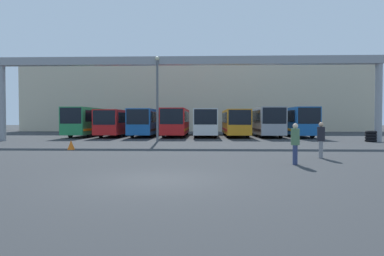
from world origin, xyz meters
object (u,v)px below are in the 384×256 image
object	(u,v)px
bus_slot_5	(235,121)
bus_slot_6	(265,120)
bus_slot_2	(147,121)
bus_slot_4	(205,121)
lamp_post	(157,95)
bus_slot_3	(176,121)
pedestrian_near_right	(295,143)
bus_slot_0	(90,120)
bus_slot_1	(118,121)
tire_stack	(371,136)
pedestrian_mid_right	(321,139)
bus_slot_7	(295,120)
traffic_cone	(71,145)

from	to	relation	value
bus_slot_5	bus_slot_6	xyz separation A→B (m)	(3.41, 0.03, 0.13)
bus_slot_2	bus_slot_4	world-z (taller)	bus_slot_2
bus_slot_4	lamp_post	world-z (taller)	lamp_post
bus_slot_3	lamp_post	size ratio (longest dim) A/B	1.50
bus_slot_3	pedestrian_near_right	size ratio (longest dim) A/B	6.21
bus_slot_0	bus_slot_1	xyz separation A→B (m)	(3.41, -0.28, -0.15)
bus_slot_3	bus_slot_0	bearing A→B (deg)	179.19
lamp_post	tire_stack	bearing A→B (deg)	1.99
bus_slot_0	lamp_post	size ratio (longest dim) A/B	1.54
bus_slot_3	tire_stack	bearing A→B (deg)	-26.79
bus_slot_2	pedestrian_mid_right	distance (m)	25.35
bus_slot_7	traffic_cone	world-z (taller)	bus_slot_7
bus_slot_6	bus_slot_4	bearing A→B (deg)	-178.59
pedestrian_mid_right	bus_slot_5	bearing A→B (deg)	-154.13
tire_stack	pedestrian_mid_right	bearing A→B (deg)	-124.00
bus_slot_6	traffic_cone	xyz separation A→B (m)	(-15.65, -17.34, -1.56)
traffic_cone	lamp_post	world-z (taller)	lamp_post
bus_slot_7	bus_slot_1	bearing A→B (deg)	179.72
bus_slot_5	pedestrian_near_right	distance (m)	24.16
bus_slot_3	bus_slot_7	size ratio (longest dim) A/B	1.04
pedestrian_mid_right	lamp_post	distance (m)	16.23
bus_slot_1	lamp_post	bearing A→B (deg)	-58.10
pedestrian_near_right	traffic_cone	xyz separation A→B (m)	(-12.71, 6.84, -0.65)
bus_slot_4	pedestrian_near_right	world-z (taller)	bus_slot_4
bus_slot_6	tire_stack	bearing A→B (deg)	-48.21
bus_slot_2	bus_slot_7	size ratio (longest dim) A/B	1.02
pedestrian_near_right	bus_slot_3	bearing A→B (deg)	35.61
bus_slot_3	lamp_post	world-z (taller)	lamp_post
bus_slot_0	bus_slot_1	bearing A→B (deg)	-4.62
pedestrian_mid_right	bus_slot_2	bearing A→B (deg)	-130.54
pedestrian_mid_right	lamp_post	world-z (taller)	lamp_post
bus_slot_5	pedestrian_mid_right	size ratio (longest dim) A/B	5.64
bus_slot_7	lamp_post	xyz separation A→B (m)	(-14.50, -9.52, 2.24)
bus_slot_1	tire_stack	world-z (taller)	bus_slot_1
bus_slot_1	pedestrian_near_right	xyz separation A→B (m)	(14.13, -24.44, -0.77)
bus_slot_1	pedestrian_near_right	world-z (taller)	bus_slot_1
bus_slot_1	bus_slot_3	size ratio (longest dim) A/B	0.98
traffic_cone	lamp_post	distance (m)	9.96
bus_slot_1	traffic_cone	distance (m)	17.72
bus_slot_5	bus_slot_7	world-z (taller)	bus_slot_7
bus_slot_2	bus_slot_5	world-z (taller)	bus_slot_2
bus_slot_5	bus_slot_0	bearing A→B (deg)	178.05
bus_slot_3	bus_slot_5	world-z (taller)	bus_slot_3
bus_slot_3	pedestrian_mid_right	distance (m)	23.93
bus_slot_3	lamp_post	distance (m)	10.05
pedestrian_near_right	traffic_cone	size ratio (longest dim) A/B	2.93
bus_slot_7	tire_stack	world-z (taller)	bus_slot_7
bus_slot_3	traffic_cone	xyz separation A→B (m)	(-5.41, -17.74, -1.51)
pedestrian_near_right	tire_stack	bearing A→B (deg)	-15.60
bus_slot_1	pedestrian_mid_right	xyz separation A→B (m)	(16.10, -21.92, -0.75)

